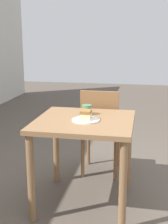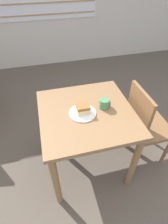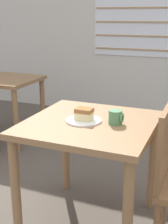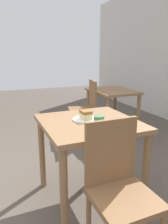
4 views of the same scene
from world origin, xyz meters
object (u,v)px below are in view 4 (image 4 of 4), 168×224
object	(u,v)px
chair_far_corner	(86,106)
dining_table_far	(112,97)
dining_table_near	(89,135)
chair_near_window	(119,185)
cake_slice	(86,115)
coffee_mug	(99,121)
plate	(86,119)

from	to	relation	value
chair_far_corner	dining_table_far	bearing A→B (deg)	107.08
dining_table_near	chair_near_window	world-z (taller)	chair_near_window
dining_table_near	chair_far_corner	world-z (taller)	chair_far_corner
chair_near_window	cake_slice	world-z (taller)	chair_near_window
dining_table_near	chair_near_window	bearing A→B (deg)	-5.33
dining_table_far	coffee_mug	xyz separation A→B (m)	(1.74, -1.14, 0.21)
dining_table_far	chair_far_corner	size ratio (longest dim) A/B	0.92
plate	cake_slice	bearing A→B (deg)	-11.43
chair_near_window	coffee_mug	distance (m)	0.54
dining_table_far	chair_far_corner	world-z (taller)	chair_far_corner
chair_far_corner	plate	distance (m)	1.63
coffee_mug	dining_table_near	bearing A→B (deg)	-176.23
coffee_mug	plate	bearing A→B (deg)	-171.97
plate	chair_far_corner	bearing A→B (deg)	156.52
chair_far_corner	cake_slice	world-z (taller)	chair_far_corner
dining_table_near	chair_far_corner	xyz separation A→B (m)	(-1.52, 0.62, -0.14)
dining_table_near	coffee_mug	size ratio (longest dim) A/B	8.78
dining_table_near	chair_far_corner	distance (m)	1.65
dining_table_far	chair_far_corner	xyz separation A→B (m)	(0.06, -0.53, -0.10)
dining_table_far	coffee_mug	size ratio (longest dim) A/B	9.14
chair_far_corner	plate	size ratio (longest dim) A/B	4.00
dining_table_far	plate	bearing A→B (deg)	-37.36
dining_table_far	chair_far_corner	distance (m)	0.54
plate	chair_near_window	bearing A→B (deg)	-3.37
chair_near_window	chair_far_corner	distance (m)	2.23
coffee_mug	chair_near_window	bearing A→B (deg)	-8.81
dining_table_far	plate	size ratio (longest dim) A/B	3.67
plate	dining_table_near	bearing A→B (deg)	24.29
dining_table_near	cake_slice	world-z (taller)	cake_slice
dining_table_near	coffee_mug	bearing A→B (deg)	3.77
chair_near_window	coffee_mug	bearing A→B (deg)	81.19
chair_far_corner	coffee_mug	xyz separation A→B (m)	(1.68, -0.61, 0.31)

